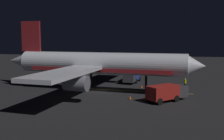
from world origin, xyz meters
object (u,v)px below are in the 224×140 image
at_px(traffic_cone_near_left, 164,85).
at_px(traffic_cone_far, 130,98).
at_px(airliner, 96,64).
at_px(catering_truck, 132,76).
at_px(baggage_truck, 166,93).
at_px(traffic_cone_near_right, 142,87).
at_px(traffic_cone_under_wing, 167,95).
at_px(ground_crew_worker, 185,83).

distance_m(traffic_cone_near_left, traffic_cone_far, 12.74).
bearing_deg(airliner, catering_truck, 154.75).
distance_m(airliner, baggage_truck, 12.68).
height_order(catering_truck, traffic_cone_near_right, catering_truck).
bearing_deg(traffic_cone_under_wing, ground_crew_worker, 157.49).
bearing_deg(baggage_truck, traffic_cone_under_wing, 178.40).
bearing_deg(catering_truck, traffic_cone_near_right, 22.79).
distance_m(baggage_truck, ground_crew_worker, 10.96).
xyz_separation_m(traffic_cone_under_wing, traffic_cone_far, (3.11, -5.03, 0.00)).
bearing_deg(airliner, baggage_truck, 65.45).
height_order(ground_crew_worker, traffic_cone_near_right, ground_crew_worker).
bearing_deg(baggage_truck, traffic_cone_near_right, -155.20).
bearing_deg(traffic_cone_far, traffic_cone_under_wing, 121.75).
distance_m(airliner, traffic_cone_near_left, 13.38).
xyz_separation_m(airliner, baggage_truck, (5.10, 11.16, -3.18)).
bearing_deg(traffic_cone_near_right, traffic_cone_under_wing, 36.22).
bearing_deg(traffic_cone_far, traffic_cone_near_left, 159.70).
distance_m(baggage_truck, traffic_cone_under_wing, 3.37).
xyz_separation_m(baggage_truck, traffic_cone_near_left, (-12.07, -0.52, -0.93)).
relative_size(catering_truck, traffic_cone_near_right, 11.17).
height_order(baggage_truck, traffic_cone_near_left, baggage_truck).
bearing_deg(traffic_cone_far, traffic_cone_near_right, 175.34).
xyz_separation_m(traffic_cone_near_left, traffic_cone_far, (11.95, -4.42, 0.00)).
relative_size(traffic_cone_near_left, traffic_cone_far, 1.00).
relative_size(catering_truck, traffic_cone_under_wing, 11.17).
xyz_separation_m(baggage_truck, catering_truck, (-14.79, -6.59, 0.14)).
xyz_separation_m(baggage_truck, traffic_cone_near_right, (-9.10, -4.20, -0.93)).
bearing_deg(traffic_cone_near_right, catering_truck, -157.21).
height_order(airliner, catering_truck, airliner).
bearing_deg(traffic_cone_near_left, airliner, -56.78).
bearing_deg(catering_truck, traffic_cone_near_left, 65.92).
xyz_separation_m(airliner, traffic_cone_far, (4.98, 6.23, -4.11)).
xyz_separation_m(ground_crew_worker, traffic_cone_far, (10.38, -8.04, -0.64)).
bearing_deg(traffic_cone_under_wing, traffic_cone_near_left, -176.07).
distance_m(baggage_truck, traffic_cone_near_right, 10.07).
height_order(traffic_cone_near_left, traffic_cone_far, same).
bearing_deg(traffic_cone_near_left, traffic_cone_far, -20.30).
height_order(catering_truck, traffic_cone_far, catering_truck).
bearing_deg(traffic_cone_far, ground_crew_worker, 142.25).
bearing_deg(traffic_cone_near_right, traffic_cone_far, -4.66).
relative_size(ground_crew_worker, traffic_cone_near_right, 3.16).
bearing_deg(traffic_cone_near_right, ground_crew_worker, 100.91).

